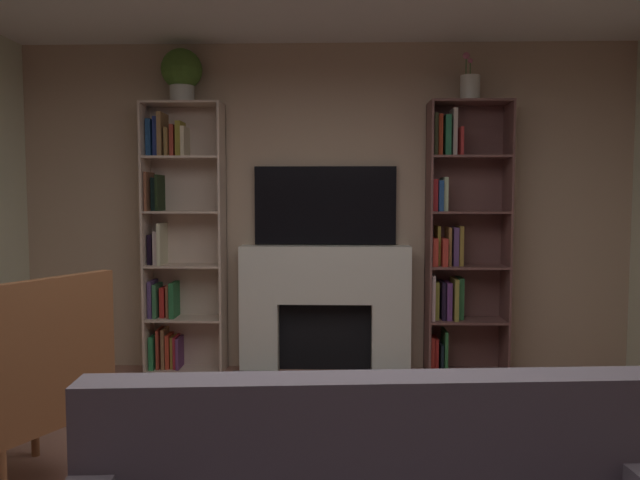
{
  "coord_description": "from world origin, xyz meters",
  "views": [
    {
      "loc": [
        0.1,
        -2.43,
        1.46
      ],
      "look_at": [
        0.0,
        1.07,
        1.21
      ],
      "focal_mm": 34.07,
      "sensor_mm": 36.0,
      "label": 1
    }
  ],
  "objects": [
    {
      "name": "bookshelf_left",
      "position": [
        -1.23,
        2.57,
        1.1
      ],
      "size": [
        0.65,
        0.29,
        2.22
      ],
      "color": "beige",
      "rests_on": "ground_plane"
    },
    {
      "name": "armchair",
      "position": [
        -1.38,
        0.41,
        0.53
      ],
      "size": [
        0.85,
        0.86,
        1.08
      ],
      "color": "brown",
      "rests_on": "ground_plane"
    },
    {
      "name": "wall_back_accent",
      "position": [
        0.0,
        2.71,
        1.36
      ],
      "size": [
        5.21,
        0.06,
        2.72
      ],
      "primitive_type": "cube",
      "color": "tan",
      "rests_on": "ground_plane"
    },
    {
      "name": "vase_with_flowers",
      "position": [
        1.16,
        2.53,
        2.33
      ],
      "size": [
        0.16,
        0.16,
        0.39
      ],
      "color": "silver",
      "rests_on": "bookshelf_right"
    },
    {
      "name": "potted_plant",
      "position": [
        -1.16,
        2.53,
        2.46
      ],
      "size": [
        0.33,
        0.33,
        0.43
      ],
      "color": "beige",
      "rests_on": "bookshelf_left"
    },
    {
      "name": "bookshelf_right",
      "position": [
        1.08,
        2.56,
        1.09
      ],
      "size": [
        0.65,
        0.31,
        2.22
      ],
      "color": "brown",
      "rests_on": "ground_plane"
    },
    {
      "name": "tv",
      "position": [
        0.0,
        2.65,
        1.38
      ],
      "size": [
        1.18,
        0.06,
        0.65
      ],
      "primitive_type": "cube",
      "color": "black",
      "rests_on": "fireplace"
    },
    {
      "name": "fireplace",
      "position": [
        0.0,
        2.56,
        0.56
      ],
      "size": [
        1.5,
        0.54,
        1.05
      ],
      "color": "white",
      "rests_on": "ground_plane"
    }
  ]
}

